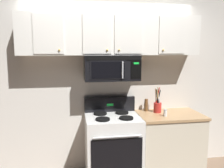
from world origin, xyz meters
TOP-DOWN VIEW (x-y plane):
  - back_wall at (0.00, 0.79)m, footprint 5.20×0.10m
  - stove_range at (0.00, 0.42)m, footprint 0.76×0.69m
  - over_range_microwave at (-0.00, 0.54)m, footprint 0.76×0.43m
  - upper_cabinets at (-0.00, 0.57)m, footprint 2.50×0.36m
  - counter_segment at (0.84, 0.43)m, footprint 0.93×0.65m
  - utensil_crock_red at (0.69, 0.53)m, footprint 0.11×0.11m
  - salt_shaker at (0.73, 0.32)m, footprint 0.05×0.05m
  - pepper_mill at (0.55, 0.63)m, footprint 0.05×0.05m

SIDE VIEW (x-z plane):
  - counter_segment at x=0.84m, z-range 0.00..0.90m
  - stove_range at x=0.00m, z-range -0.09..1.03m
  - salt_shaker at x=0.73m, z-range 0.90..1.00m
  - pepper_mill at x=0.55m, z-range 0.90..1.09m
  - utensil_crock_red at x=0.69m, z-range 0.82..1.19m
  - back_wall at x=0.00m, z-range 0.00..2.70m
  - over_range_microwave at x=0.00m, z-range 1.40..1.75m
  - upper_cabinets at x=0.00m, z-range 1.75..2.30m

